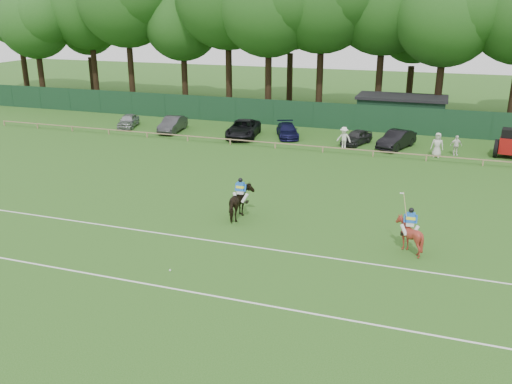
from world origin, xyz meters
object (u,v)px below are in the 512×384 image
at_px(sedan_navy, 287,131).
at_px(sedan_silver, 128,121).
at_px(spectator_right, 437,145).
at_px(utility_shed, 401,111).
at_px(estate_black, 396,139).
at_px(horse_dark, 241,203).
at_px(sedan_grey, 173,124).
at_px(horse_chestnut, 409,235).
at_px(hatch_grey, 357,137).
at_px(polo_ball, 170,270).
at_px(tractor, 508,143).
at_px(spectator_left, 344,138).
at_px(spectator_mid, 456,145).
at_px(suv_black, 243,129).

bearing_deg(sedan_navy, sedan_silver, 160.97).
relative_size(sedan_silver, spectator_right, 1.93).
bearing_deg(sedan_navy, utility_shed, 18.14).
distance_m(estate_black, spectator_right, 3.72).
bearing_deg(horse_dark, sedan_grey, -55.10).
height_order(horse_chestnut, sedan_navy, horse_chestnut).
bearing_deg(spectator_right, utility_shed, 112.49).
bearing_deg(hatch_grey, sedan_silver, -158.88).
height_order(sedan_navy, polo_ball, sedan_navy).
xyz_separation_m(horse_chestnut, tractor, (6.00, 20.39, 0.24)).
relative_size(sedan_grey, spectator_left, 2.37).
distance_m(estate_black, spectator_mid, 4.69).
height_order(suv_black, hatch_grey, suv_black).
bearing_deg(estate_black, utility_shed, 113.57).
relative_size(spectator_left, utility_shed, 0.22).
xyz_separation_m(sedan_silver, hatch_grey, (22.06, 0.32, -0.02)).
bearing_deg(horse_chestnut, estate_black, -86.69).
bearing_deg(estate_black, horse_chestnut, -62.52).
distance_m(suv_black, spectator_right, 16.68).
bearing_deg(sedan_grey, hatch_grey, -3.78).
distance_m(horse_chestnut, utility_shed, 29.19).
relative_size(sedan_navy, spectator_mid, 2.67).
distance_m(estate_black, spectator_left, 4.39).
xyz_separation_m(sedan_navy, tractor, (18.04, -0.85, 0.45)).
height_order(spectator_right, tractor, tractor).
height_order(sedan_grey, suv_black, suv_black).
bearing_deg(sedan_grey, utility_shed, 18.28).
bearing_deg(sedan_navy, horse_chestnut, -82.71).
height_order(sedan_navy, estate_black, estate_black).
distance_m(suv_black, spectator_left, 9.39).
bearing_deg(tractor, horse_dark, -120.30).
relative_size(suv_black, polo_ball, 59.94).
distance_m(sedan_navy, estate_black, 9.64).
distance_m(suv_black, spectator_mid, 18.01).
xyz_separation_m(suv_black, spectator_right, (16.61, -1.53, 0.21)).
relative_size(spectator_mid, utility_shed, 0.19).
relative_size(spectator_mid, polo_ball, 17.61).
distance_m(suv_black, tractor, 21.82).
relative_size(sedan_silver, tractor, 1.28).
bearing_deg(spectator_left, utility_shed, 80.21).
height_order(spectator_mid, utility_shed, utility_shed).
height_order(sedan_silver, sedan_grey, sedan_grey).
bearing_deg(spectator_mid, horse_dark, -140.38).
bearing_deg(utility_shed, sedan_grey, -155.45).
relative_size(hatch_grey, spectator_right, 1.87).
bearing_deg(estate_black, hatch_grey, -164.63).
distance_m(sedan_navy, spectator_mid, 14.32).
distance_m(horse_dark, utility_shed, 28.36).
relative_size(horse_chestnut, utility_shed, 0.20).
distance_m(sedan_silver, hatch_grey, 22.07).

